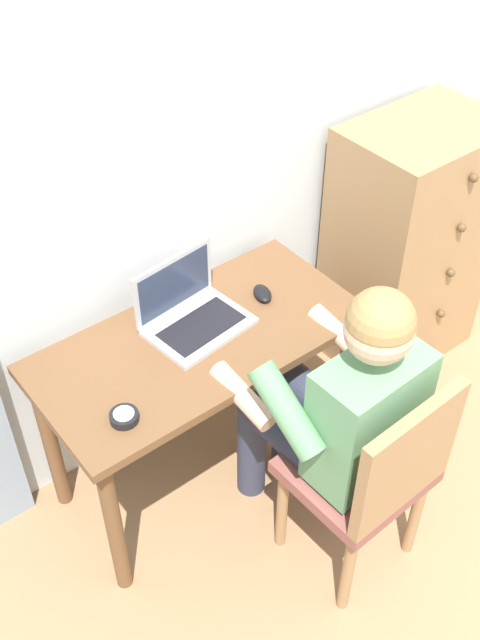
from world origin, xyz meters
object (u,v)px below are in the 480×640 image
(dresser, at_px, (407,245))
(chair, at_px, (373,474))
(person_seated, at_px, (337,403))
(laptop, at_px, (191,312))
(desk_clock, at_px, (124,417))
(desk, at_px, (200,363))
(computer_mouse, at_px, (262,293))

(dresser, relative_size, chair, 1.25)
(chair, relative_size, person_seated, 0.74)
(laptop, bearing_deg, desk_clock, -150.45)
(desk, height_order, chair, chair)
(laptop, bearing_deg, chair, -76.68)
(desk, relative_size, dresser, 1.02)
(person_seated, bearing_deg, chair, -88.26)
(computer_mouse, relative_size, desk_clock, 1.11)
(person_seated, bearing_deg, desk_clock, 150.92)
(person_seated, bearing_deg, desk, 112.23)
(person_seated, bearing_deg, dresser, 29.91)
(laptop, relative_size, desk_clock, 4.07)
(dresser, relative_size, computer_mouse, 11.22)
(laptop, bearing_deg, computer_mouse, -8.87)
(desk_clock, bearing_deg, laptop, 29.55)
(desk, xyz_separation_m, computer_mouse, (0.31, 0.04, 0.13))
(dresser, height_order, desk_clock, dresser)
(dresser, bearing_deg, person_seated, -150.09)
(person_seated, bearing_deg, laptop, 106.93)
(dresser, height_order, computer_mouse, dresser)
(dresser, bearing_deg, desk_clock, -171.85)
(desk, xyz_separation_m, desk_clock, (-0.39, -0.15, 0.13))
(dresser, relative_size, person_seated, 0.92)
(chair, xyz_separation_m, desk_clock, (-0.59, 0.51, 0.24))
(laptop, xyz_separation_m, desk_clock, (-0.41, -0.23, -0.04))
(chair, bearing_deg, laptop, 103.32)
(chair, bearing_deg, person_seated, 91.74)
(dresser, xyz_separation_m, desk_clock, (-1.53, -0.22, 0.18))
(desk, distance_m, computer_mouse, 0.34)
(desk, distance_m, desk_clock, 0.44)
(desk, relative_size, chair, 1.28)
(computer_mouse, bearing_deg, laptop, -169.15)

